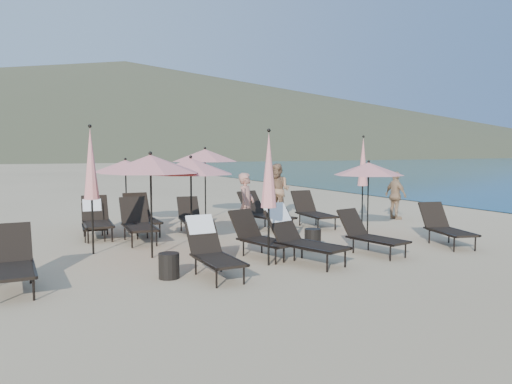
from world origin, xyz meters
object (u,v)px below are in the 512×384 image
side_table_1 (313,239)px  beachgoer_c (396,195)px  umbrella_closed_0 (269,171)px  lounger_4 (370,234)px  umbrella_closed_1 (363,162)px  lounger_3 (299,235)px  beachgoer_a (246,205)px  lounger_0 (12,261)px  lounger_5 (445,226)px  umbrella_open_3 (126,166)px  umbrella_open_1 (191,166)px  lounger_1 (211,248)px  lounger_10 (264,212)px  lounger_7 (138,222)px  lounger_9 (192,216)px  lounger_8 (141,215)px  lounger_6 (93,220)px  lounger_11 (312,211)px  umbrella_open_0 (151,164)px  lounger_2 (260,236)px  side_table_0 (169,266)px  umbrella_open_2 (369,169)px  beachgoer_b (278,190)px  umbrella_open_4 (205,155)px  umbrella_closed_2 (91,164)px

side_table_1 → beachgoer_c: bearing=30.2°
umbrella_closed_0 → beachgoer_c: (6.76, 3.88, -1.09)m
lounger_4 → umbrella_closed_1: bearing=42.8°
lounger_3 → beachgoer_a: (0.26, 3.04, 0.29)m
lounger_0 → lounger_5: 9.31m
umbrella_open_3 → lounger_4: bearing=-54.9°
umbrella_open_1 → beachgoer_a: (1.79, 0.83, -1.06)m
lounger_1 → lounger_10: lounger_10 is taller
lounger_7 → lounger_9: (1.67, 0.75, -0.06)m
lounger_7 → lounger_9: bearing=27.7°
lounger_0 → beachgoer_c: 11.84m
lounger_4 → lounger_8: 6.20m
beachgoer_a → lounger_3: bearing=-141.6°
umbrella_closed_1 → side_table_1: 4.87m
lounger_6 → umbrella_open_3: bearing=46.9°
lounger_11 → beachgoer_a: bearing=-159.6°
lounger_10 → lounger_11: 1.52m
side_table_1 → beachgoer_a: 2.33m
lounger_3 → beachgoer_c: size_ratio=1.25×
umbrella_open_0 → umbrella_open_3: 4.09m
lounger_2 → side_table_0: 2.45m
umbrella_open_2 → lounger_2: bearing=-163.5°
lounger_1 → lounger_4: size_ratio=0.98×
lounger_9 → beachgoer_b: (3.69, 1.71, 0.47)m
lounger_5 → umbrella_closed_0: size_ratio=0.67×
umbrella_open_3 → beachgoer_b: umbrella_open_3 is taller
lounger_5 → lounger_7: size_ratio=0.96×
lounger_2 → lounger_7: lounger_7 is taller
lounger_5 → umbrella_closed_0: umbrella_closed_0 is taller
lounger_4 → lounger_9: size_ratio=1.01×
umbrella_open_4 → lounger_7: bearing=-135.6°
lounger_3 → umbrella_open_3: size_ratio=0.95×
lounger_9 → lounger_2: bearing=-77.3°
lounger_1 → umbrella_closed_2: 3.60m
lounger_0 → umbrella_closed_2: (1.60, 2.26, 1.49)m
lounger_1 → umbrella_closed_2: umbrella_closed_2 is taller
lounger_0 → umbrella_closed_2: bearing=54.4°
lounger_4 → lounger_5: (2.25, -0.03, 0.02)m
umbrella_open_2 → side_table_1: 3.03m
lounger_11 → umbrella_open_3: size_ratio=0.89×
lounger_9 → umbrella_open_3: size_ratio=0.82×
umbrella_open_4 → beachgoer_c: umbrella_open_4 is taller
side_table_0 → lounger_2: bearing=21.3°
umbrella_closed_0 → lounger_11: bearing=47.5°
lounger_2 → umbrella_open_1: size_ratio=0.81×
lounger_7 → side_table_0: bearing=-91.8°
lounger_8 → beachgoer_a: bearing=-36.7°
lounger_0 → lounger_8: 5.49m
lounger_1 → umbrella_closed_1: (6.53, 3.89, 1.39)m
lounger_2 → umbrella_closed_0: 1.65m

